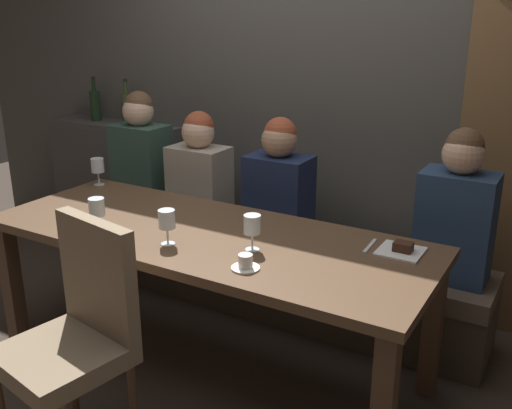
{
  "coord_description": "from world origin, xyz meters",
  "views": [
    {
      "loc": [
        1.53,
        -2.12,
        1.76
      ],
      "look_at": [
        0.15,
        0.22,
        0.84
      ],
      "focal_mm": 40.95,
      "sensor_mm": 36.0,
      "label": 1
    }
  ],
  "objects_px": {
    "banquette_bench": "(274,274)",
    "diner_bearded": "(199,173)",
    "diner_near_end": "(457,210)",
    "wine_bottle_pale_label": "(127,108)",
    "wine_glass_end_left": "(97,208)",
    "wine_glass_end_right": "(98,166)",
    "fork_on_table": "(370,246)",
    "espresso_cup": "(245,263)",
    "wine_glass_near_right": "(252,225)",
    "diner_redhead": "(141,156)",
    "diner_far_end": "(279,186)",
    "wine_bottle_dark_red": "(95,104)",
    "dessert_plate": "(401,250)",
    "chair_near_side": "(78,326)",
    "wine_glass_far_right": "(167,221)",
    "dining_table": "(206,249)"
  },
  "relations": [
    {
      "from": "wine_bottle_pale_label",
      "to": "wine_glass_end_right",
      "type": "distance_m",
      "value": 0.87
    },
    {
      "from": "diner_near_end",
      "to": "wine_glass_far_right",
      "type": "relative_size",
      "value": 4.72
    },
    {
      "from": "fork_on_table",
      "to": "wine_bottle_dark_red",
      "type": "bearing_deg",
      "value": 158.82
    },
    {
      "from": "fork_on_table",
      "to": "wine_glass_end_left",
      "type": "bearing_deg",
      "value": -161.17
    },
    {
      "from": "wine_bottle_pale_label",
      "to": "espresso_cup",
      "type": "height_order",
      "value": "wine_bottle_pale_label"
    },
    {
      "from": "wine_bottle_pale_label",
      "to": "dessert_plate",
      "type": "xyz_separation_m",
      "value": [
        2.31,
        -0.82,
        -0.32
      ]
    },
    {
      "from": "dessert_plate",
      "to": "chair_near_side",
      "type": "bearing_deg",
      "value": -136.37
    },
    {
      "from": "diner_near_end",
      "to": "wine_bottle_pale_label",
      "type": "xyz_separation_m",
      "value": [
        -2.43,
        0.34,
        0.25
      ]
    },
    {
      "from": "fork_on_table",
      "to": "dessert_plate",
      "type": "bearing_deg",
      "value": -2.73
    },
    {
      "from": "wine_glass_end_left",
      "to": "espresso_cup",
      "type": "xyz_separation_m",
      "value": [
        0.84,
        -0.01,
        -0.09
      ]
    },
    {
      "from": "wine_glass_end_left",
      "to": "wine_bottle_dark_red",
      "type": "bearing_deg",
      "value": 134.73
    },
    {
      "from": "diner_near_end",
      "to": "wine_glass_end_right",
      "type": "bearing_deg",
      "value": -168.97
    },
    {
      "from": "diner_bearded",
      "to": "diner_near_end",
      "type": "relative_size",
      "value": 0.93
    },
    {
      "from": "diner_bearded",
      "to": "dessert_plate",
      "type": "bearing_deg",
      "value": -18.33
    },
    {
      "from": "wine_glass_near_right",
      "to": "fork_on_table",
      "type": "height_order",
      "value": "wine_glass_near_right"
    },
    {
      "from": "espresso_cup",
      "to": "fork_on_table",
      "type": "height_order",
      "value": "espresso_cup"
    },
    {
      "from": "wine_bottle_dark_red",
      "to": "dessert_plate",
      "type": "height_order",
      "value": "wine_bottle_dark_red"
    },
    {
      "from": "diner_far_end",
      "to": "espresso_cup",
      "type": "xyz_separation_m",
      "value": [
        0.35,
        -0.94,
        -0.03
      ]
    },
    {
      "from": "wine_bottle_dark_red",
      "to": "diner_far_end",
      "type": "bearing_deg",
      "value": -11.65
    },
    {
      "from": "chair_near_side",
      "to": "dining_table",
      "type": "bearing_deg",
      "value": 81.02
    },
    {
      "from": "wine_glass_end_right",
      "to": "diner_bearded",
      "type": "bearing_deg",
      "value": 38.93
    },
    {
      "from": "banquette_bench",
      "to": "fork_on_table",
      "type": "bearing_deg",
      "value": -32.28
    },
    {
      "from": "banquette_bench",
      "to": "chair_near_side",
      "type": "xyz_separation_m",
      "value": [
        -0.11,
        -1.42,
        0.33
      ]
    },
    {
      "from": "banquette_bench",
      "to": "dessert_plate",
      "type": "bearing_deg",
      "value": -27.86
    },
    {
      "from": "diner_redhead",
      "to": "diner_near_end",
      "type": "height_order",
      "value": "diner_redhead"
    },
    {
      "from": "wine_glass_far_right",
      "to": "diner_far_end",
      "type": "bearing_deg",
      "value": 84.2
    },
    {
      "from": "diner_far_end",
      "to": "dessert_plate",
      "type": "distance_m",
      "value": 0.97
    },
    {
      "from": "chair_near_side",
      "to": "wine_bottle_pale_label",
      "type": "relative_size",
      "value": 3.01
    },
    {
      "from": "diner_far_end",
      "to": "wine_bottle_pale_label",
      "type": "xyz_separation_m",
      "value": [
        -1.46,
        0.37,
        0.27
      ]
    },
    {
      "from": "wine_glass_end_right",
      "to": "diner_near_end",
      "type": "bearing_deg",
      "value": 11.03
    },
    {
      "from": "diner_redhead",
      "to": "diner_far_end",
      "type": "xyz_separation_m",
      "value": [
        1.06,
        -0.04,
        -0.03
      ]
    },
    {
      "from": "wine_glass_end_left",
      "to": "espresso_cup",
      "type": "height_order",
      "value": "wine_glass_end_left"
    },
    {
      "from": "wine_glass_near_right",
      "to": "espresso_cup",
      "type": "bearing_deg",
      "value": -67.23
    },
    {
      "from": "banquette_bench",
      "to": "espresso_cup",
      "type": "relative_size",
      "value": 20.83
    },
    {
      "from": "chair_near_side",
      "to": "wine_glass_end_right",
      "type": "xyz_separation_m",
      "value": [
        -0.9,
        1.04,
        0.3
      ]
    },
    {
      "from": "chair_near_side",
      "to": "espresso_cup",
      "type": "height_order",
      "value": "chair_near_side"
    },
    {
      "from": "wine_bottle_pale_label",
      "to": "diner_redhead",
      "type": "bearing_deg",
      "value": -39.35
    },
    {
      "from": "wine_glass_end_right",
      "to": "wine_bottle_pale_label",
      "type": "bearing_deg",
      "value": 119.37
    },
    {
      "from": "diner_bearded",
      "to": "wine_bottle_pale_label",
      "type": "height_order",
      "value": "wine_bottle_pale_label"
    },
    {
      "from": "diner_far_end",
      "to": "fork_on_table",
      "type": "distance_m",
      "value": 0.84
    },
    {
      "from": "wine_glass_end_left",
      "to": "wine_glass_end_right",
      "type": "distance_m",
      "value": 0.8
    },
    {
      "from": "banquette_bench",
      "to": "wine_glass_near_right",
      "type": "height_order",
      "value": "wine_glass_near_right"
    },
    {
      "from": "diner_bearded",
      "to": "diner_near_end",
      "type": "bearing_deg",
      "value": 0.42
    },
    {
      "from": "wine_bottle_dark_red",
      "to": "wine_glass_near_right",
      "type": "xyz_separation_m",
      "value": [
        2.04,
        -1.12,
        -0.21
      ]
    },
    {
      "from": "diner_bearded",
      "to": "wine_glass_end_left",
      "type": "xyz_separation_m",
      "value": [
        0.09,
        -0.95,
        0.07
      ]
    },
    {
      "from": "diner_near_end",
      "to": "wine_glass_near_right",
      "type": "distance_m",
      "value": 1.06
    },
    {
      "from": "espresso_cup",
      "to": "wine_glass_end_left",
      "type": "bearing_deg",
      "value": 179.18
    },
    {
      "from": "diner_bearded",
      "to": "wine_glass_far_right",
      "type": "distance_m",
      "value": 1.03
    },
    {
      "from": "banquette_bench",
      "to": "diner_bearded",
      "type": "distance_m",
      "value": 0.78
    },
    {
      "from": "diner_near_end",
      "to": "dining_table",
      "type": "bearing_deg",
      "value": -144.73
    }
  ]
}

